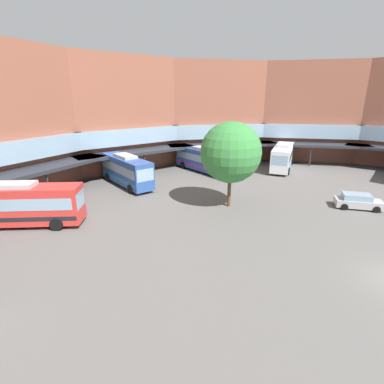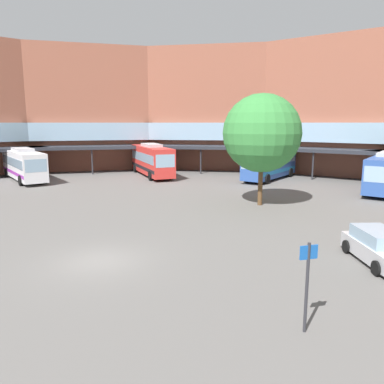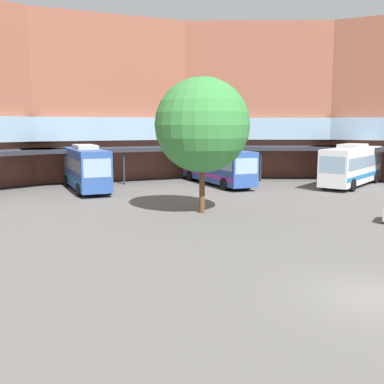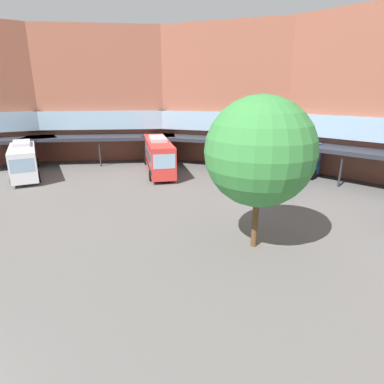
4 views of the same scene
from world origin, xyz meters
The scene contains 6 objects.
ground_plane centered at (0.00, 0.00, 0.00)m, with size 127.36×127.36×0.00m, color #605E5B.
station_building centered at (0.00, 22.08, 7.91)m, with size 84.22×50.25×16.63m.
bus_2 centered at (2.29, 29.58, 2.02)m, with size 4.58×10.35×4.00m.
bus_3 centered at (23.74, 17.80, 2.00)m, with size 10.93×5.69×3.96m.
bus_6 centered at (14.18, 26.06, 1.90)m, with size 4.81×11.57×3.76m.
plaza_tree centered at (4.29, 15.32, 5.67)m, with size 6.08×6.08×8.72m.
Camera 3 is at (-13.40, -8.15, 5.63)m, focal length 42.79 mm.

